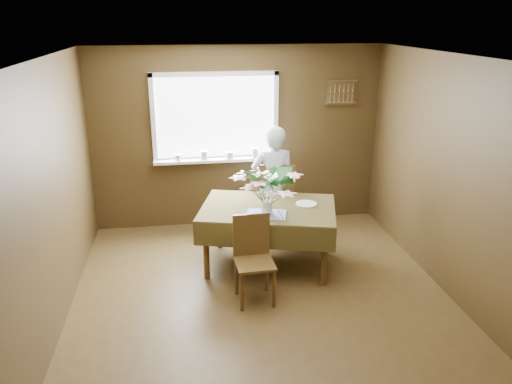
{
  "coord_description": "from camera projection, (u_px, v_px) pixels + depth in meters",
  "views": [
    {
      "loc": [
        -0.77,
        -4.48,
        2.86
      ],
      "look_at": [
        0.0,
        0.55,
        1.05
      ],
      "focal_mm": 35.0,
      "sensor_mm": 36.0,
      "label": 1
    }
  ],
  "objects": [
    {
      "name": "wall_right",
      "position": [
        457.0,
        181.0,
        5.11
      ],
      "size": [
        0.0,
        4.5,
        4.5
      ],
      "primitive_type": "plane",
      "rotation": [
        1.57,
        0.0,
        -1.57
      ],
      "color": "brown",
      "rests_on": "floor"
    },
    {
      "name": "seated_woman",
      "position": [
        273.0,
        185.0,
        6.46
      ],
      "size": [
        0.58,
        0.39,
        1.56
      ],
      "primitive_type": "imported",
      "rotation": [
        0.0,
        0.0,
        3.11
      ],
      "color": "white",
      "rests_on": "floor"
    },
    {
      "name": "wall_front",
      "position": [
        333.0,
        326.0,
        2.73
      ],
      "size": [
        4.0,
        0.0,
        4.0
      ],
      "primitive_type": "plane",
      "rotation": [
        -1.57,
        0.0,
        0.0
      ],
      "color": "brown",
      "rests_on": "floor"
    },
    {
      "name": "flower_bouquet",
      "position": [
        267.0,
        185.0,
        5.48
      ],
      "size": [
        0.62,
        0.62,
        0.53
      ],
      "rotation": [
        0.0,
        0.0,
        0.37
      ],
      "color": "white",
      "rests_on": "dining_table"
    },
    {
      "name": "table_knife",
      "position": [
        281.0,
        215.0,
        5.55
      ],
      "size": [
        0.03,
        0.22,
        0.0
      ],
      "primitive_type": "cube",
      "rotation": [
        0.0,
        0.0,
        0.05
      ],
      "color": "silver",
      "rests_on": "dining_table"
    },
    {
      "name": "window_assembly",
      "position": [
        216.0,
        132.0,
        6.79
      ],
      "size": [
        1.72,
        0.2,
        1.22
      ],
      "color": "white",
      "rests_on": "wall_back"
    },
    {
      "name": "wall_left",
      "position": [
        48.0,
        202.0,
        4.54
      ],
      "size": [
        0.0,
        4.5,
        4.5
      ],
      "primitive_type": "plane",
      "rotation": [
        1.57,
        0.0,
        1.57
      ],
      "color": "brown",
      "rests_on": "floor"
    },
    {
      "name": "chair_near",
      "position": [
        253.0,
        254.0,
        5.21
      ],
      "size": [
        0.41,
        0.41,
        0.92
      ],
      "rotation": [
        0.0,
        0.0,
        0.05
      ],
      "color": "#533C1B",
      "rests_on": "floor"
    },
    {
      "name": "chair_far",
      "position": [
        277.0,
        198.0,
        6.6
      ],
      "size": [
        0.54,
        0.54,
        1.07
      ],
      "rotation": [
        0.0,
        0.0,
        2.93
      ],
      "color": "#533C1B",
      "rests_on": "floor"
    },
    {
      "name": "ceiling",
      "position": [
        265.0,
        58.0,
        4.41
      ],
      "size": [
        4.5,
        4.5,
        0.0
      ],
      "primitive_type": "plane",
      "rotation": [
        3.14,
        0.0,
        0.0
      ],
      "color": "white",
      "rests_on": "wall_back"
    },
    {
      "name": "spoon_rack",
      "position": [
        341.0,
        93.0,
        6.89
      ],
      "size": [
        0.44,
        0.05,
        0.33
      ],
      "color": "#533C1B",
      "rests_on": "wall_back"
    },
    {
      "name": "floor",
      "position": [
        264.0,
        303.0,
        5.24
      ],
      "size": [
        4.5,
        4.5,
        0.0
      ],
      "primitive_type": "plane",
      "color": "#463318",
      "rests_on": "ground"
    },
    {
      "name": "dining_table",
      "position": [
        268.0,
        214.0,
        5.84
      ],
      "size": [
        1.77,
        1.43,
        0.76
      ],
      "rotation": [
        0.0,
        0.0,
        -0.27
      ],
      "color": "#533C1B",
      "rests_on": "floor"
    },
    {
      "name": "wall_back",
      "position": [
        237.0,
        138.0,
        6.92
      ],
      "size": [
        4.0,
        0.0,
        4.0
      ],
      "primitive_type": "plane",
      "rotation": [
        1.57,
        0.0,
        0.0
      ],
      "color": "brown",
      "rests_on": "floor"
    },
    {
      "name": "side_plate",
      "position": [
        306.0,
        204.0,
        5.88
      ],
      "size": [
        0.28,
        0.28,
        0.01
      ],
      "primitive_type": "cylinder",
      "rotation": [
        0.0,
        0.0,
        -0.1
      ],
      "color": "white",
      "rests_on": "dining_table"
    }
  ]
}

